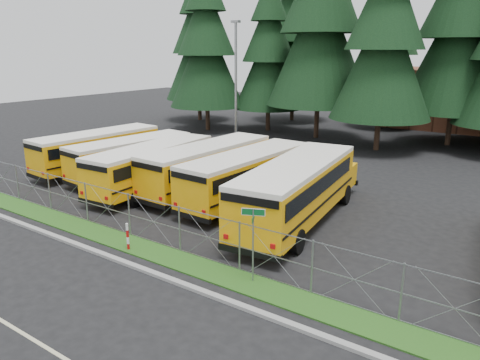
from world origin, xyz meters
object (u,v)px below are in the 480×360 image
object	(u,v)px
street_sign	(253,229)
light_standard	(236,83)
bus_0	(102,151)
bus_1	(136,158)
bus_2	(156,167)
bus_3	(212,168)
bus_4	(251,177)
bus_5	(300,192)
striped_bollard	(128,237)

from	to	relation	value
street_sign	light_standard	xyz separation A→B (m)	(-13.13, 17.31, 3.47)
street_sign	bus_0	bearing A→B (deg)	156.87
bus_1	bus_2	xyz separation A→B (m)	(3.06, -1.19, 0.07)
bus_3	light_standard	size ratio (longest dim) A/B	1.06
bus_0	street_sign	distance (m)	18.79
bus_1	bus_3	size ratio (longest dim) A/B	0.92
bus_1	light_standard	xyz separation A→B (m)	(0.93, 9.86, 4.21)
bus_2	bus_0	bearing A→B (deg)	166.00
bus_4	bus_5	xyz separation A→B (m)	(3.72, -1.37, 0.14)
bus_0	bus_2	size ratio (longest dim) A/B	1.00
bus_0	bus_4	world-z (taller)	bus_4
bus_5	bus_2	bearing A→B (deg)	172.79
bus_4	light_standard	size ratio (longest dim) A/B	1.04
light_standard	bus_4	bearing A→B (deg)	-50.68
striped_bollard	bus_1	bearing A→B (deg)	135.48
bus_4	light_standard	distance (m)	13.14
bus_1	light_standard	world-z (taller)	light_standard
bus_1	striped_bollard	distance (m)	11.65
bus_1	bus_2	distance (m)	3.28
striped_bollard	bus_3	bearing A→B (deg)	105.63
bus_2	bus_3	distance (m)	3.28
bus_2	striped_bollard	xyz separation A→B (m)	(5.24, -6.97, -0.76)
bus_0	street_sign	size ratio (longest dim) A/B	3.69
bus_5	striped_bollard	xyz separation A→B (m)	(-4.27, -6.99, -0.93)
bus_3	street_sign	distance (m)	11.44
bus_0	bus_5	world-z (taller)	bus_5
bus_0	light_standard	bearing A→B (deg)	71.83
bus_1	bus_5	size ratio (longest dim) A/B	0.84
bus_1	bus_0	bearing A→B (deg)	-172.57
bus_4	striped_bollard	distance (m)	8.41
bus_2	light_standard	world-z (taller)	light_standard
bus_1	bus_4	bearing A→B (deg)	7.44
bus_3	street_sign	bearing A→B (deg)	-41.98
street_sign	bus_1	bearing A→B (deg)	152.07
bus_2	bus_3	xyz separation A→B (m)	(2.81, 1.69, 0.04)
striped_bollard	light_standard	distance (m)	20.07
bus_3	light_standard	distance (m)	11.34
bus_0	bus_3	xyz separation A→B (m)	(9.08, 0.58, 0.05)
light_standard	street_sign	bearing A→B (deg)	-52.83
bus_1	street_sign	xyz separation A→B (m)	(14.06, -7.45, 0.74)
street_sign	striped_bollard	size ratio (longest dim) A/B	2.34
bus_4	light_standard	bearing A→B (deg)	131.56
bus_3	striped_bollard	bearing A→B (deg)	-72.16
bus_1	bus_3	world-z (taller)	bus_3
bus_1	bus_3	distance (m)	5.89
bus_2	street_sign	bearing A→B (deg)	-33.59
bus_2	bus_5	distance (m)	9.50
bus_3	bus_4	size ratio (longest dim) A/B	1.01
bus_0	bus_1	bearing A→B (deg)	5.80
bus_0	bus_2	world-z (taller)	bus_2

